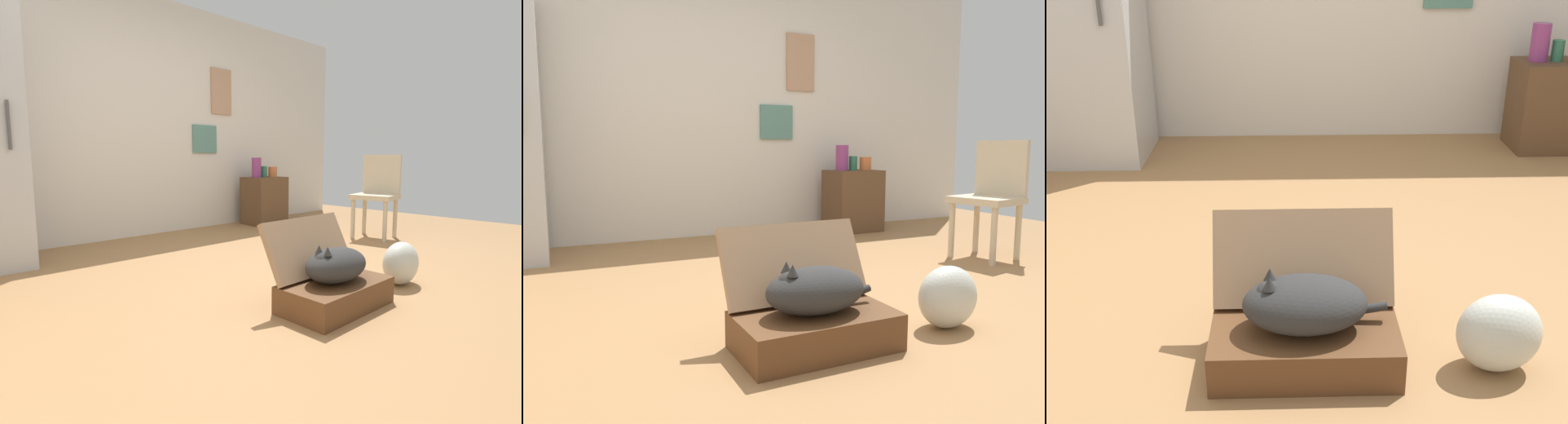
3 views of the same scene
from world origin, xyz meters
The scene contains 11 objects.
ground_plane centered at (0.00, 0.00, 0.00)m, with size 7.68×7.68×0.00m, color #9E7247.
wall_back centered at (0.00, 2.26, 1.30)m, with size 6.40×0.15×2.60m.
suitcase_base centered at (-0.27, -0.60, 0.08)m, with size 0.67×0.37×0.16m, color brown.
suitcase_lid centered at (-0.27, -0.40, 0.33)m, with size 0.67×0.37×0.04m, color #9B7756.
cat centered at (-0.27, -0.60, 0.26)m, with size 0.52×0.27×0.23m.
plastic_bag_white centered at (0.42, -0.64, 0.15)m, with size 0.30×0.21×0.29m, color silver.
side_table centered at (1.51, 1.85, 0.31)m, with size 0.50×0.40×0.61m, color brown.
vase_tall centered at (1.39, 1.86, 0.74)m, with size 0.13×0.13×0.25m, color #8C387A.
vase_short centered at (1.64, 1.82, 0.68)m, with size 0.12×0.12×0.13m, color #CC6B38.
vase_round centered at (1.51, 1.86, 0.68)m, with size 0.08×0.08×0.14m, color #2D7051.
chair centered at (1.78, 0.36, 0.49)m, with size 0.48×0.50×0.90m.
Camera 2 is at (-1.23, -2.33, 0.84)m, focal length 33.84 mm.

